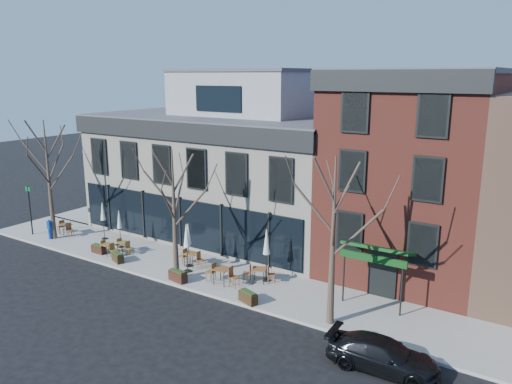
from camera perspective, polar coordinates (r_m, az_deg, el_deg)
The scene contains 26 objects.
ground at distance 32.23m, azimuth -8.40°, elevation -6.58°, with size 120.00×120.00×0.00m, color black.
sidewalk_front at distance 28.70m, azimuth -6.31°, elevation -8.91°, with size 33.50×4.70×0.15m, color gray.
sidewalk_side at distance 43.89m, azimuth -14.34°, elevation -1.39°, with size 4.50×12.00×0.15m, color gray.
corner_building at distance 34.80m, azimuth -3.08°, elevation 3.08°, with size 18.39×10.39×11.10m.
red_brick_building at distance 29.02m, azimuth 17.96°, elevation 2.23°, with size 8.20×11.78×11.18m.
tree_corner at distance 35.28m, azimuth -22.58°, elevation 1.43°, with size 3.93×3.98×7.92m.
tree_mid at distance 26.40m, azimuth -9.32°, elevation -2.46°, with size 3.50×3.55×7.04m.
tree_right at distance 21.56m, azimuth 8.81°, elevation -5.42°, with size 3.72×3.77×7.48m.
sign_pole at distance 37.24m, azimuth -24.43°, elevation -1.60°, with size 0.50×0.10×3.40m.
parked_sedan at distance 20.26m, azimuth 14.28°, elevation -17.61°, with size 1.71×4.22×1.22m, color black.
call_box at distance 36.02m, azimuth -22.54°, elevation -3.88°, with size 0.27×0.27×1.37m.
cafe_set_0 at distance 36.64m, azimuth -20.96°, elevation -3.87°, with size 1.81×0.82×0.93m.
cafe_set_1 at distance 31.92m, azimuth -14.91°, elevation -5.99°, with size 1.63×0.72×0.84m.
cafe_set_2 at distance 31.84m, azimuth -16.60°, elevation -6.16°, with size 1.62×0.69×0.84m.
cafe_set_3 at distance 29.05m, azimuth -7.37°, elevation -7.47°, with size 1.81×0.76×0.94m.
cafe_set_4 at distance 26.52m, azimuth -3.88°, elevation -9.34°, with size 1.99×0.83×1.04m.
cafe_set_5 at distance 26.68m, azimuth 0.36°, elevation -9.30°, with size 1.81×1.11×0.94m.
umbrella_0 at distance 34.52m, azimuth -17.11°, elevation -2.36°, with size 0.40×0.40×2.50m.
umbrella_1 at distance 32.58m, azimuth -15.35°, elevation -3.27°, with size 0.39×0.39×2.42m.
umbrella_2 at distance 28.60m, azimuth -7.75°, elevation -5.06°, with size 0.40×0.40×2.53m.
umbrella_3 at distance 27.78m, azimuth -7.92°, elevation -5.26°, with size 0.44×0.44×2.77m.
umbrella_4 at distance 26.31m, azimuth 1.21°, elevation -6.05°, with size 0.46×0.46×2.85m.
planter_0 at distance 32.37m, azimuth -17.54°, elevation -6.21°, with size 0.97×0.40×0.54m.
planter_1 at distance 30.61m, azimuth -15.54°, elevation -7.19°, with size 1.07×0.72×0.56m.
planter_2 at distance 27.19m, azimuth -8.92°, elevation -9.43°, with size 1.15×0.61×0.61m.
planter_3 at distance 24.53m, azimuth -0.91°, elevation -11.90°, with size 1.12×0.72×0.58m.
Camera 1 is at (20.21, -22.63, 10.88)m, focal length 35.00 mm.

